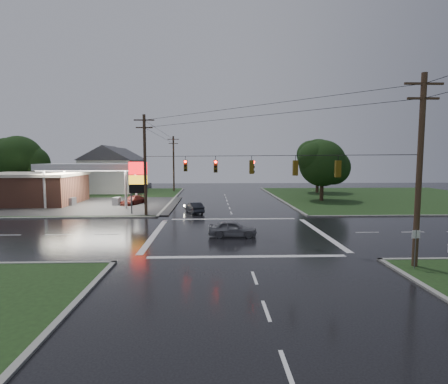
{
  "coord_description": "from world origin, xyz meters",
  "views": [
    {
      "loc": [
        -2.23,
        -28.84,
        6.28
      ],
      "look_at": [
        -1.04,
        5.26,
        3.0
      ],
      "focal_mm": 28.0,
      "sensor_mm": 36.0,
      "label": 1
    }
  ],
  "objects_px": {
    "gas_station": "(41,186)",
    "tree_nw_behind": "(20,159)",
    "house_far": "(121,167)",
    "tree_ne_far": "(319,159)",
    "utility_pole_nw": "(145,164)",
    "house_near": "(110,169)",
    "utility_pole_n": "(174,163)",
    "car_crossing": "(233,228)",
    "tree_ne_near": "(323,163)",
    "car_pump": "(133,200)",
    "car_north": "(194,208)",
    "pylon_sign": "(138,179)",
    "utility_pole_se": "(419,168)"
  },
  "relations": [
    {
      "from": "utility_pole_nw",
      "to": "tree_ne_far",
      "type": "distance_m",
      "value": 36.2
    },
    {
      "from": "pylon_sign",
      "to": "car_north",
      "type": "relative_size",
      "value": 1.59
    },
    {
      "from": "pylon_sign",
      "to": "tree_ne_near",
      "type": "xyz_separation_m",
      "value": [
        24.64,
        11.49,
        1.55
      ]
    },
    {
      "from": "house_far",
      "to": "car_north",
      "type": "bearing_deg",
      "value": -64.33
    },
    {
      "from": "house_far",
      "to": "car_north",
      "type": "xyz_separation_m",
      "value": [
        17.66,
        -36.74,
        -3.78
      ]
    },
    {
      "from": "gas_station",
      "to": "utility_pole_n",
      "type": "distance_m",
      "value": 24.6
    },
    {
      "from": "house_near",
      "to": "tree_ne_near",
      "type": "relative_size",
      "value": 1.23
    },
    {
      "from": "gas_station",
      "to": "car_pump",
      "type": "relative_size",
      "value": 6.23
    },
    {
      "from": "pylon_sign",
      "to": "car_pump",
      "type": "height_order",
      "value": "pylon_sign"
    },
    {
      "from": "gas_station",
      "to": "tree_nw_behind",
      "type": "distance_m",
      "value": 13.63
    },
    {
      "from": "utility_pole_nw",
      "to": "car_pump",
      "type": "relative_size",
      "value": 2.61
    },
    {
      "from": "tree_ne_far",
      "to": "house_near",
      "type": "bearing_deg",
      "value": 176.99
    },
    {
      "from": "tree_ne_near",
      "to": "car_crossing",
      "type": "bearing_deg",
      "value": -122.44
    },
    {
      "from": "tree_ne_far",
      "to": "car_pump",
      "type": "xyz_separation_m",
      "value": [
        -30.15,
        -15.39,
        -5.57
      ]
    },
    {
      "from": "car_crossing",
      "to": "car_pump",
      "type": "relative_size",
      "value": 0.93
    },
    {
      "from": "utility_pole_se",
      "to": "house_far",
      "type": "bearing_deg",
      "value": 118.68
    },
    {
      "from": "car_crossing",
      "to": "pylon_sign",
      "type": "bearing_deg",
      "value": 43.5
    },
    {
      "from": "tree_nw_behind",
      "to": "tree_ne_far",
      "type": "distance_m",
      "value": 51.15
    },
    {
      "from": "gas_station",
      "to": "utility_pole_n",
      "type": "bearing_deg",
      "value": 48.53
    },
    {
      "from": "house_far",
      "to": "car_north",
      "type": "height_order",
      "value": "house_far"
    },
    {
      "from": "house_far",
      "to": "car_pump",
      "type": "height_order",
      "value": "house_far"
    },
    {
      "from": "tree_ne_far",
      "to": "utility_pole_n",
      "type": "bearing_deg",
      "value": 171.45
    },
    {
      "from": "tree_ne_near",
      "to": "car_pump",
      "type": "height_order",
      "value": "tree_ne_near"
    },
    {
      "from": "utility_pole_nw",
      "to": "house_far",
      "type": "height_order",
      "value": "utility_pole_nw"
    },
    {
      "from": "house_near",
      "to": "tree_ne_far",
      "type": "bearing_deg",
      "value": -3.01
    },
    {
      "from": "pylon_sign",
      "to": "car_pump",
      "type": "xyz_separation_m",
      "value": [
        -2.5,
        8.1,
        -3.4
      ]
    },
    {
      "from": "house_near",
      "to": "tree_nw_behind",
      "type": "xyz_separation_m",
      "value": [
        -12.89,
        -6.01,
        1.77
      ]
    },
    {
      "from": "utility_pole_n",
      "to": "house_near",
      "type": "distance_m",
      "value": 11.67
    },
    {
      "from": "gas_station",
      "to": "utility_pole_nw",
      "type": "xyz_separation_m",
      "value": [
        16.18,
        -10.2,
        3.17
      ]
    },
    {
      "from": "tree_ne_near",
      "to": "car_crossing",
      "type": "height_order",
      "value": "tree_ne_near"
    },
    {
      "from": "tree_nw_behind",
      "to": "car_pump",
      "type": "relative_size",
      "value": 2.38
    },
    {
      "from": "pylon_sign",
      "to": "house_near",
      "type": "bearing_deg",
      "value": 112.28
    },
    {
      "from": "car_crossing",
      "to": "car_pump",
      "type": "distance_m",
      "value": 23.35
    },
    {
      "from": "utility_pole_n",
      "to": "car_north",
      "type": "xyz_separation_m",
      "value": [
        5.21,
        -26.74,
        -4.85
      ]
    },
    {
      "from": "utility_pole_n",
      "to": "utility_pole_nw",
      "type": "bearing_deg",
      "value": -90.0
    },
    {
      "from": "house_far",
      "to": "tree_ne_near",
      "type": "distance_m",
      "value": 44.5
    },
    {
      "from": "pylon_sign",
      "to": "tree_ne_far",
      "type": "bearing_deg",
      "value": 40.35
    },
    {
      "from": "tree_nw_behind",
      "to": "utility_pole_nw",
      "type": "bearing_deg",
      "value": -40.1
    },
    {
      "from": "utility_pole_nw",
      "to": "car_north",
      "type": "distance_m",
      "value": 7.5
    },
    {
      "from": "house_far",
      "to": "tree_ne_far",
      "type": "bearing_deg",
      "value": -19.71
    },
    {
      "from": "house_near",
      "to": "car_crossing",
      "type": "distance_m",
      "value": 42.55
    },
    {
      "from": "utility_pole_nw",
      "to": "house_near",
      "type": "xyz_separation_m",
      "value": [
        -11.45,
        26.5,
        -1.32
      ]
    },
    {
      "from": "house_near",
      "to": "house_far",
      "type": "xyz_separation_m",
      "value": [
        -1.0,
        12.0,
        0.0
      ]
    },
    {
      "from": "gas_station",
      "to": "pylon_sign",
      "type": "distance_m",
      "value": 17.81
    },
    {
      "from": "house_far",
      "to": "car_north",
      "type": "distance_m",
      "value": 40.94
    },
    {
      "from": "utility_pole_n",
      "to": "car_crossing",
      "type": "relative_size",
      "value": 2.69
    },
    {
      "from": "tree_ne_near",
      "to": "car_pump",
      "type": "xyz_separation_m",
      "value": [
        -27.14,
        -3.39,
        -4.95
      ]
    },
    {
      "from": "utility_pole_se",
      "to": "car_crossing",
      "type": "bearing_deg",
      "value": 140.41
    },
    {
      "from": "tree_ne_far",
      "to": "car_crossing",
      "type": "height_order",
      "value": "tree_ne_far"
    },
    {
      "from": "tree_ne_far",
      "to": "car_pump",
      "type": "relative_size",
      "value": 2.33
    }
  ]
}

